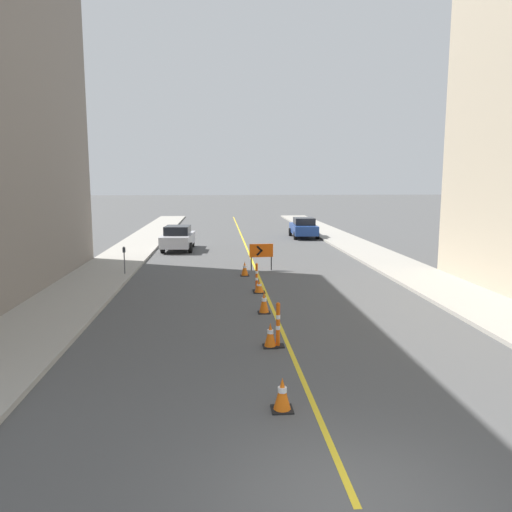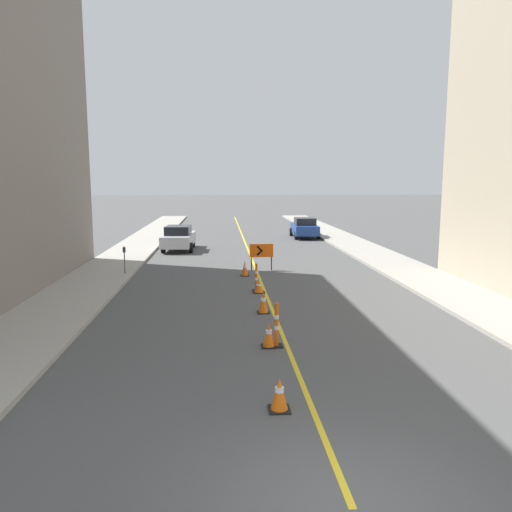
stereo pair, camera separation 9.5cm
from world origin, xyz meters
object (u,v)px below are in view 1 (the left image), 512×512
Objects in this scene: delineator_post_rear at (257,279)px; parking_meter_near_curb at (124,254)px; traffic_cone_fifth at (245,269)px; traffic_cone_third at (264,302)px; parked_car_curb_near at (178,238)px; delineator_post_front at (278,327)px; traffic_cone_nearest at (282,394)px; traffic_cone_second at (270,335)px; traffic_cone_fourth at (259,287)px; parked_car_curb_mid at (304,228)px; arrow_barricade_primary at (261,252)px.

parking_meter_near_curb reaches higher than delineator_post_rear.
traffic_cone_fifth is 0.60× the size of delineator_post_rear.
parked_car_curb_near is at bearing 104.61° from traffic_cone_third.
delineator_post_rear is 6.95m from parking_meter_near_curb.
delineator_post_front is 0.96× the size of parking_meter_near_curb.
traffic_cone_fifth is at bearing 89.96° from traffic_cone_nearest.
traffic_cone_fourth is at bearing 87.93° from traffic_cone_second.
traffic_cone_fifth is 0.16× the size of parked_car_curb_near.
traffic_cone_second is 0.15× the size of parked_car_curb_mid.
traffic_cone_fifth is (-0.15, 10.26, 0.01)m from traffic_cone_second.
delineator_post_rear reaches higher than traffic_cone_nearest.
traffic_cone_second is at bearing 87.59° from traffic_cone_nearest.
traffic_cone_third is at bearing -98.19° from arrow_barricade_primary.
parked_car_curb_near is (-3.84, 9.13, 0.46)m from traffic_cone_fifth.
traffic_cone_third is 9.19m from parking_meter_near_curb.
delineator_post_rear is at bearing -84.64° from traffic_cone_fifth.
traffic_cone_fourth is 0.11× the size of parked_car_curb_near.
traffic_cone_nearest is at bearing -97.33° from arrow_barricade_primary.
parked_car_curb_near is (-4.23, 12.77, 0.56)m from traffic_cone_fourth.
parking_meter_near_curb is at bearing 119.75° from delineator_post_front.
traffic_cone_nearest is 0.54× the size of delineator_post_front.
arrow_barricade_primary is (0.92, 15.42, 0.62)m from traffic_cone_nearest.
parked_car_curb_mid reaches higher than arrow_barricade_primary.
traffic_cone_third is 3.50m from delineator_post_front.
traffic_cone_fourth is 3.66m from traffic_cone_fifth.
traffic_cone_second is at bearing -97.65° from arrow_barricade_primary.
parked_car_curb_near is at bearing 117.58° from arrow_barricade_primary.
delineator_post_front is at bearing 84.44° from traffic_cone_nearest.
traffic_cone_second is 0.15× the size of parked_car_curb_near.
parked_car_curb_mid is (4.58, 14.21, -0.15)m from arrow_barricade_primary.
parking_meter_near_curb is at bearing 177.65° from traffic_cone_fifth.
arrow_barricade_primary reaches higher than traffic_cone_nearest.
parked_car_curb_mid is at bearing 75.16° from traffic_cone_fourth.
arrow_barricade_primary is at bearing 56.84° from traffic_cone_fifth.
parked_car_curb_near reaches higher than traffic_cone_third.
parked_car_curb_mid is at bearing 78.78° from delineator_post_front.
parked_car_curb_near is (-4.75, 7.74, -0.15)m from arrow_barricade_primary.
traffic_cone_fifth is (0.01, 14.03, 0.01)m from traffic_cone_nearest.
traffic_cone_fourth is (0.24, 6.62, -0.09)m from traffic_cone_second.
traffic_cone_third is at bearing 90.95° from delineator_post_front.
delineator_post_rear is (0.31, -3.32, 0.16)m from traffic_cone_fifth.
delineator_post_rear is at bearing -68.41° from parked_car_curb_near.
traffic_cone_fifth is at bearing 96.11° from traffic_cone_fourth.
parking_meter_near_curb reaches higher than traffic_cone_fifth.
traffic_cone_third reaches higher than traffic_cone_second.
arrow_barricade_primary is (0.61, 8.14, 0.59)m from traffic_cone_third.
traffic_cone_fourth is at bearing -102.78° from parked_car_curb_mid.
parking_meter_near_curb is (-6.54, -1.16, 0.10)m from arrow_barricade_primary.
delineator_post_front is at bearing -90.27° from traffic_cone_fourth.
parked_car_curb_mid is 3.41× the size of parking_meter_near_curb.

